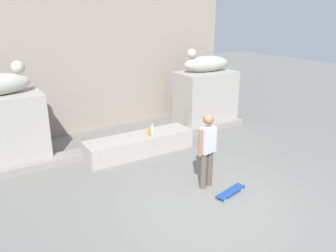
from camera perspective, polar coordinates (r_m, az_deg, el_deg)
The scene contains 11 objects.
ground_plane at distance 6.87m, azimuth 7.59°, elevation -13.41°, with size 40.00×40.00×0.00m, color slate.
facade_wall at distance 11.03m, azimuth -12.19°, elevation 14.81°, with size 9.03×0.60×5.89m, color gray.
pedestal_left at distance 9.16m, azimuth -26.19°, elevation -0.71°, with size 1.95×1.18×1.77m, color #A39E93.
pedestal_right at distance 11.46m, azimuth 6.33°, elevation 4.80°, with size 1.95×1.18×1.77m, color #A39E93.
statue_reclining_right at distance 11.22m, azimuth 6.39°, elevation 10.58°, with size 1.67×0.80×0.78m.
ledge_block at distance 9.09m, azimuth -4.85°, elevation -3.13°, with size 2.96×0.79×0.51m, color #A39E93.
skater at distance 7.16m, azimuth 6.70°, elevation -3.66°, with size 0.53×0.27×1.67m.
skateboard at distance 7.31m, azimuth 10.63°, elevation -10.88°, with size 0.82×0.38×0.08m.
bottle_orange at distance 8.92m, azimuth -3.23°, elevation -1.08°, with size 0.07×0.07×0.25m.
bottle_clear at distance 9.12m, azimuth -2.67°, elevation -0.55°, with size 0.06×0.06×0.27m.
stair_step at distance 9.62m, azimuth -6.37°, elevation -2.98°, with size 8.20×0.50×0.18m, color gray.
Camera 1 is at (-3.80, -4.41, 3.65)m, focal length 35.83 mm.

